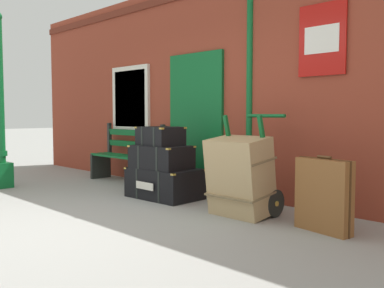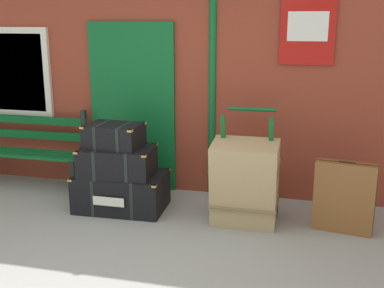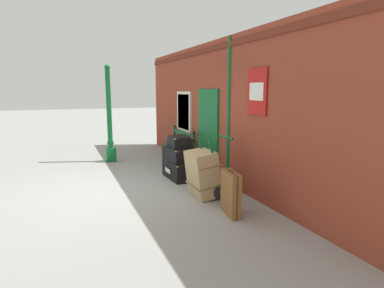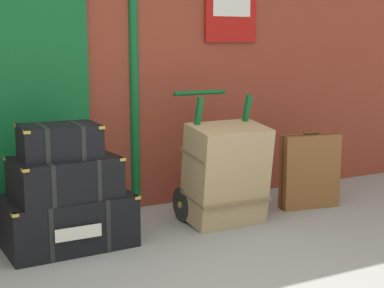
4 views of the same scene
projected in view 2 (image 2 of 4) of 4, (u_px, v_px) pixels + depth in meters
brick_facade at (176, 63)px, 5.89m from camera, size 10.40×0.35×3.20m
platform_bench at (27, 152)px, 6.21m from camera, size 1.60×0.43×1.01m
steamer_trunk_base at (122, 191)px, 5.49m from camera, size 1.03×0.69×0.43m
steamer_trunk_middle at (117, 161)px, 5.37m from camera, size 0.85×0.61×0.33m
steamer_trunk_top at (114, 136)px, 5.31m from camera, size 0.63×0.47×0.27m
porters_trolley at (246, 194)px, 5.22m from camera, size 0.71×0.68×1.18m
large_brown_trunk at (245, 183)px, 5.00m from camera, size 0.70×0.55×0.93m
suitcase_cream at (344, 197)px, 4.86m from camera, size 0.62×0.26×0.77m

